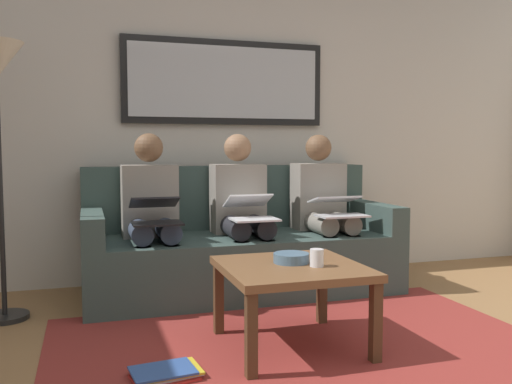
% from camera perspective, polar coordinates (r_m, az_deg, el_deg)
% --- Properties ---
extents(wall_rear, '(6.00, 0.12, 2.60)m').
position_cam_1_polar(wall_rear, '(4.43, -3.50, 7.99)').
color(wall_rear, beige).
rests_on(wall_rear, ground_plane).
extents(area_rug, '(2.60, 1.80, 0.01)m').
position_cam_1_polar(area_rug, '(2.95, 5.14, -15.92)').
color(area_rug, maroon).
rests_on(area_rug, ground_plane).
extents(couch, '(2.20, 0.90, 0.90)m').
position_cam_1_polar(couch, '(4.03, -1.78, -5.78)').
color(couch, '#384C47').
rests_on(couch, ground_plane).
extents(framed_mirror, '(1.60, 0.05, 0.65)m').
position_cam_1_polar(framed_mirror, '(4.37, -3.22, 11.34)').
color(framed_mirror, black).
extents(coffee_table, '(0.71, 0.71, 0.44)m').
position_cam_1_polar(coffee_table, '(2.86, 3.73, -8.67)').
color(coffee_table, brown).
rests_on(coffee_table, ground_plane).
extents(cup, '(0.07, 0.07, 0.09)m').
position_cam_1_polar(cup, '(2.81, 6.36, -6.84)').
color(cup, silver).
rests_on(cup, coffee_table).
extents(bowl, '(0.19, 0.19, 0.05)m').
position_cam_1_polar(bowl, '(2.89, 3.70, -6.88)').
color(bowl, slate).
rests_on(bowl, coffee_table).
extents(person_left, '(0.38, 0.58, 1.14)m').
position_cam_1_polar(person_left, '(4.14, 7.04, -1.37)').
color(person_left, gray).
rests_on(person_left, couch).
extents(laptop_silver, '(0.35, 0.33, 0.14)m').
position_cam_1_polar(laptop_silver, '(3.91, 8.55, -1.50)').
color(laptop_silver, silver).
extents(person_middle, '(0.38, 0.58, 1.14)m').
position_cam_1_polar(person_middle, '(3.92, -1.52, -1.67)').
color(person_middle, gray).
rests_on(person_middle, couch).
extents(laptop_white, '(0.30, 0.38, 0.17)m').
position_cam_1_polar(laptop_white, '(3.70, -0.55, -1.75)').
color(laptop_white, white).
extents(person_right, '(0.38, 0.58, 1.14)m').
position_cam_1_polar(person_right, '(3.79, -10.87, -1.96)').
color(person_right, gray).
rests_on(person_right, couch).
extents(laptop_black, '(0.31, 0.39, 0.17)m').
position_cam_1_polar(laptop_black, '(3.56, -10.45, -2.00)').
color(laptop_black, black).
extents(magazine_stack, '(0.33, 0.28, 0.04)m').
position_cam_1_polar(magazine_stack, '(2.63, -9.38, -18.10)').
color(magazine_stack, red).
rests_on(magazine_stack, ground_plane).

